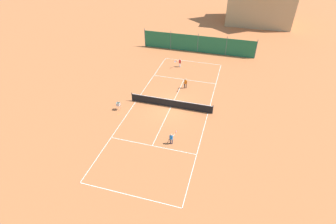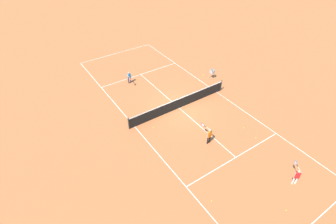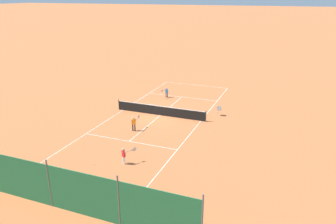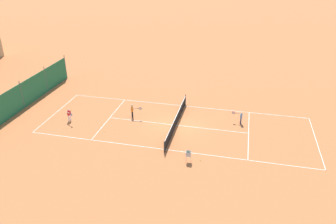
{
  "view_description": "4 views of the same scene",
  "coord_description": "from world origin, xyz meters",
  "px_view_note": "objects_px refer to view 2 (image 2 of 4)",
  "views": [
    {
      "loc": [
        6.14,
        -22.74,
        16.55
      ],
      "look_at": [
        0.26,
        -2.08,
        0.82
      ],
      "focal_mm": 28.0,
      "sensor_mm": 36.0,
      "label": 1
    },
    {
      "loc": [
        10.16,
        13.49,
        13.16
      ],
      "look_at": [
        1.91,
        1.22,
        1.25
      ],
      "focal_mm": 28.0,
      "sensor_mm": 36.0,
      "label": 2
    },
    {
      "loc": [
        -11.64,
        27.4,
        11.18
      ],
      "look_at": [
        -1.52,
        1.8,
        1.15
      ],
      "focal_mm": 35.0,
      "sensor_mm": 36.0,
      "label": 3
    },
    {
      "loc": [
        -25.35,
        -5.15,
        14.4
      ],
      "look_at": [
        -0.43,
        0.66,
        1.46
      ],
      "focal_mm": 35.0,
      "sensor_mm": 36.0,
      "label": 4
    }
  ],
  "objects_px": {
    "tennis_ball_far_corner": "(225,147)",
    "ball_hopper": "(212,72)",
    "player_far_baseline": "(297,175)",
    "tennis_ball_by_net_left": "(153,128)",
    "tennis_net": "(179,103)",
    "player_near_service": "(209,135)",
    "tennis_ball_near_corner": "(256,138)",
    "tennis_ball_by_net_right": "(286,210)",
    "tennis_ball_service_box": "(149,115)",
    "tennis_ball_alley_right": "(203,75)",
    "tennis_ball_alley_left": "(212,201)",
    "tennis_ball_mid_court": "(244,128)",
    "player_far_service": "(129,77)"
  },
  "relations": [
    {
      "from": "tennis_ball_far_corner",
      "to": "ball_hopper",
      "type": "xyz_separation_m",
      "value": [
        -5.29,
        -7.38,
        0.62
      ]
    },
    {
      "from": "player_far_baseline",
      "to": "tennis_ball_by_net_left",
      "type": "bearing_deg",
      "value": -63.43
    },
    {
      "from": "tennis_net",
      "to": "tennis_ball_by_net_left",
      "type": "bearing_deg",
      "value": 16.5
    },
    {
      "from": "player_near_service",
      "to": "tennis_ball_near_corner",
      "type": "xyz_separation_m",
      "value": [
        -3.11,
        1.59,
        -0.72
      ]
    },
    {
      "from": "player_near_service",
      "to": "tennis_ball_by_net_right",
      "type": "xyz_separation_m",
      "value": [
        -0.13,
        6.35,
        -0.72
      ]
    },
    {
      "from": "tennis_net",
      "to": "player_far_baseline",
      "type": "xyz_separation_m",
      "value": [
        -1.42,
        9.75,
        0.2
      ]
    },
    {
      "from": "tennis_ball_by_net_left",
      "to": "tennis_ball_near_corner",
      "type": "distance_m",
      "value": 7.44
    },
    {
      "from": "player_far_baseline",
      "to": "tennis_ball_service_box",
      "type": "relative_size",
      "value": 18.2
    },
    {
      "from": "tennis_ball_near_corner",
      "to": "tennis_ball_by_net_right",
      "type": "bearing_deg",
      "value": 57.89
    },
    {
      "from": "ball_hopper",
      "to": "tennis_ball_service_box",
      "type": "bearing_deg",
      "value": 10.65
    },
    {
      "from": "player_near_service",
      "to": "tennis_ball_by_net_left",
      "type": "bearing_deg",
      "value": -55.11
    },
    {
      "from": "tennis_ball_alley_right",
      "to": "tennis_ball_by_net_right",
      "type": "bearing_deg",
      "value": 68.05
    },
    {
      "from": "tennis_ball_alley_left",
      "to": "tennis_ball_far_corner",
      "type": "bearing_deg",
      "value": -143.33
    },
    {
      "from": "tennis_ball_alley_left",
      "to": "tennis_ball_by_net_right",
      "type": "xyz_separation_m",
      "value": [
        -3.0,
        2.7,
        0.0
      ]
    },
    {
      "from": "player_far_baseline",
      "to": "tennis_ball_mid_court",
      "type": "bearing_deg",
      "value": -102.78
    },
    {
      "from": "player_far_baseline",
      "to": "tennis_ball_far_corner",
      "type": "height_order",
      "value": "player_far_baseline"
    },
    {
      "from": "tennis_ball_service_box",
      "to": "tennis_ball_alley_left",
      "type": "bearing_deg",
      "value": 83.43
    },
    {
      "from": "tennis_ball_alley_right",
      "to": "ball_hopper",
      "type": "distance_m",
      "value": 1.13
    },
    {
      "from": "tennis_net",
      "to": "ball_hopper",
      "type": "relative_size",
      "value": 10.31
    },
    {
      "from": "tennis_ball_near_corner",
      "to": "ball_hopper",
      "type": "bearing_deg",
      "value": -109.53
    },
    {
      "from": "player_near_service",
      "to": "player_far_service",
      "type": "distance_m",
      "value": 9.96
    },
    {
      "from": "tennis_ball_by_net_left",
      "to": "tennis_ball_near_corner",
      "type": "relative_size",
      "value": 1.0
    },
    {
      "from": "tennis_ball_by_net_right",
      "to": "tennis_ball_far_corner",
      "type": "bearing_deg",
      "value": -95.48
    },
    {
      "from": "tennis_ball_by_net_left",
      "to": "ball_hopper",
      "type": "height_order",
      "value": "ball_hopper"
    },
    {
      "from": "tennis_ball_mid_court",
      "to": "tennis_ball_alley_right",
      "type": "distance_m",
      "value": 7.96
    },
    {
      "from": "player_far_baseline",
      "to": "tennis_ball_far_corner",
      "type": "relative_size",
      "value": 18.2
    },
    {
      "from": "tennis_ball_far_corner",
      "to": "tennis_ball_by_net_left",
      "type": "xyz_separation_m",
      "value": [
        3.02,
        -4.46,
        0.0
      ]
    },
    {
      "from": "tennis_ball_far_corner",
      "to": "tennis_ball_service_box",
      "type": "bearing_deg",
      "value": -66.85
    },
    {
      "from": "player_near_service",
      "to": "tennis_ball_service_box",
      "type": "bearing_deg",
      "value": -68.78
    },
    {
      "from": "tennis_ball_far_corner",
      "to": "tennis_ball_near_corner",
      "type": "distance_m",
      "value": 2.54
    },
    {
      "from": "tennis_ball_mid_court",
      "to": "ball_hopper",
      "type": "bearing_deg",
      "value": -112.17
    },
    {
      "from": "player_far_service",
      "to": "tennis_ball_mid_court",
      "type": "bearing_deg",
      "value": 112.1
    },
    {
      "from": "tennis_ball_by_net_right",
      "to": "tennis_ball_by_net_left",
      "type": "distance_m",
      "value": 10.09
    },
    {
      "from": "tennis_net",
      "to": "player_far_service",
      "type": "relative_size",
      "value": 8.01
    },
    {
      "from": "player_near_service",
      "to": "tennis_ball_by_net_right",
      "type": "height_order",
      "value": "player_near_service"
    },
    {
      "from": "tennis_ball_service_box",
      "to": "tennis_ball_alley_right",
      "type": "xyz_separation_m",
      "value": [
        -7.48,
        -2.35,
        0.0
      ]
    },
    {
      "from": "ball_hopper",
      "to": "tennis_ball_by_net_left",
      "type": "bearing_deg",
      "value": 19.34
    },
    {
      "from": "player_near_service",
      "to": "tennis_ball_mid_court",
      "type": "height_order",
      "value": "player_near_service"
    },
    {
      "from": "tennis_ball_alley_left",
      "to": "tennis_ball_by_net_left",
      "type": "xyz_separation_m",
      "value": [
        -0.48,
        -7.08,
        0.0
      ]
    },
    {
      "from": "tennis_net",
      "to": "tennis_ball_by_net_right",
      "type": "xyz_separation_m",
      "value": [
        0.49,
        10.66,
        -0.47
      ]
    },
    {
      "from": "tennis_ball_far_corner",
      "to": "tennis_ball_service_box",
      "type": "xyz_separation_m",
      "value": [
        2.53,
        -5.91,
        0.0
      ]
    },
    {
      "from": "player_near_service",
      "to": "tennis_ball_far_corner",
      "type": "relative_size",
      "value": 19.5
    },
    {
      "from": "tennis_ball_near_corner",
      "to": "tennis_net",
      "type": "bearing_deg",
      "value": -67.09
    },
    {
      "from": "tennis_ball_far_corner",
      "to": "tennis_ball_service_box",
      "type": "height_order",
      "value": "same"
    },
    {
      "from": "tennis_ball_alley_left",
      "to": "tennis_ball_by_net_right",
      "type": "relative_size",
      "value": 1.0
    },
    {
      "from": "player_far_baseline",
      "to": "ball_hopper",
      "type": "xyz_separation_m",
      "value": [
        -3.88,
        -11.78,
        -0.04
      ]
    },
    {
      "from": "tennis_ball_mid_court",
      "to": "tennis_ball_alley_right",
      "type": "height_order",
      "value": "same"
    },
    {
      "from": "tennis_ball_alley_left",
      "to": "tennis_ball_by_net_right",
      "type": "height_order",
      "value": "same"
    },
    {
      "from": "tennis_ball_by_net_right",
      "to": "tennis_ball_alley_right",
      "type": "relative_size",
      "value": 1.0
    },
    {
      "from": "tennis_ball_by_net_right",
      "to": "ball_hopper",
      "type": "xyz_separation_m",
      "value": [
        -5.8,
        -12.69,
        0.62
      ]
    }
  ]
}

